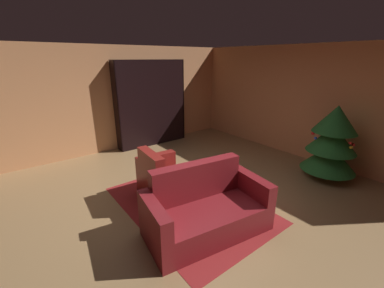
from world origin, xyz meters
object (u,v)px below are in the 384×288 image
(coffee_table, at_px, (193,183))
(book_stack_on_table, at_px, (191,176))
(bookshelf_unit, at_px, (155,104))
(armchair_red, at_px, (166,183))
(bottle_on_table, at_px, (190,178))
(couch_red, at_px, (206,210))
(decorated_tree, at_px, (332,142))

(coffee_table, relative_size, book_stack_on_table, 2.87)
(bookshelf_unit, distance_m, armchair_red, 3.14)
(coffee_table, relative_size, bottle_on_table, 1.94)
(bookshelf_unit, relative_size, coffee_table, 3.71)
(couch_red, bearing_deg, armchair_red, -178.74)
(coffee_table, bearing_deg, armchair_red, -145.91)
(couch_red, bearing_deg, decorated_tree, 85.01)
(book_stack_on_table, distance_m, bottle_on_table, 0.20)
(book_stack_on_table, bearing_deg, decorated_tree, 71.71)
(armchair_red, distance_m, couch_red, 1.00)
(bookshelf_unit, xyz_separation_m, decorated_tree, (3.97, 1.63, -0.34))
(armchair_red, distance_m, book_stack_on_table, 0.47)
(armchair_red, bearing_deg, decorated_tree, 67.27)
(armchair_red, bearing_deg, book_stack_on_table, 36.24)
(book_stack_on_table, bearing_deg, couch_red, -19.94)
(coffee_table, distance_m, book_stack_on_table, 0.12)
(bookshelf_unit, relative_size, book_stack_on_table, 10.65)
(couch_red, xyz_separation_m, decorated_tree, (0.26, 2.98, 0.45))
(book_stack_on_table, bearing_deg, armchair_red, -143.76)
(decorated_tree, bearing_deg, coffee_table, -107.40)
(book_stack_on_table, relative_size, bottle_on_table, 0.68)
(book_stack_on_table, relative_size, decorated_tree, 0.14)
(armchair_red, height_order, book_stack_on_table, armchair_red)
(couch_red, bearing_deg, bottle_on_table, 167.75)
(coffee_table, bearing_deg, bottle_on_table, -57.34)
(book_stack_on_table, bearing_deg, bottle_on_table, -41.41)
(armchair_red, xyz_separation_m, book_stack_on_table, (0.35, 0.26, 0.18))
(armchair_red, relative_size, bottle_on_table, 3.43)
(bookshelf_unit, height_order, bottle_on_table, bookshelf_unit)
(bookshelf_unit, height_order, coffee_table, bookshelf_unit)
(armchair_red, height_order, couch_red, couch_red)
(bookshelf_unit, height_order, couch_red, bookshelf_unit)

